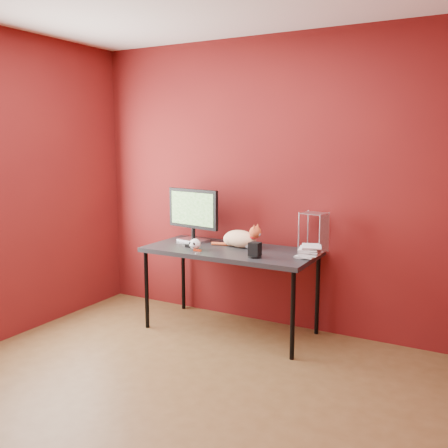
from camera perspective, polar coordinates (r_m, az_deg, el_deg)
The scene contains 11 objects.
room at distance 3.04m, azimuth -8.89°, elevation 4.91°, with size 3.52×3.52×2.61m.
desk at distance 4.38m, azimuth 0.77°, elevation -3.51°, with size 1.50×0.70×0.75m.
monitor at distance 4.66m, azimuth -3.55°, elevation 1.34°, with size 0.57×0.22×0.49m.
cat at distance 4.42m, azimuth 1.89°, elevation -1.67°, with size 0.49×0.22×0.23m.
skull_mug at distance 4.33m, azimuth -3.34°, elevation -2.31°, with size 0.10×0.10×0.10m.
speaker at distance 4.04m, azimuth 3.55°, elevation -3.04°, with size 0.11×0.11×0.12m.
book_stack at distance 4.07m, azimuth 8.95°, elevation 3.59°, with size 0.22×0.25×1.05m.
wire_rack at distance 4.29m, azimuth 10.21°, elevation -0.93°, with size 0.22×0.19×0.34m.
pocket_knife at distance 4.28m, azimuth -3.06°, elevation -3.03°, with size 0.07×0.02×0.01m, color #B02A0D.
black_gadget at distance 4.44m, azimuth -4.08°, elevation -2.51°, with size 0.05×0.03×0.03m, color black.
washer at distance 4.20m, azimuth -3.03°, elevation -3.34°, with size 0.04×0.04×0.00m, color #B9BABF.
Camera 1 is at (1.85, -2.40, 1.68)m, focal length 40.00 mm.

